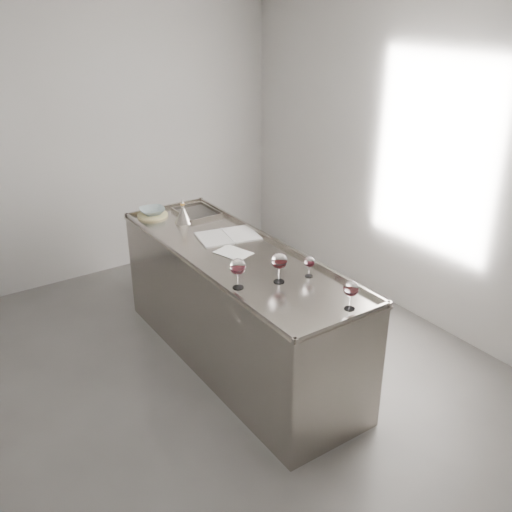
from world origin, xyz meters
TOP-DOWN VIEW (x-y plane):
  - room_shell at (0.00, 0.00)m, footprint 4.54×5.04m
  - counter at (0.50, 0.30)m, footprint 0.77×2.42m
  - wine_glass_left at (0.23, -0.16)m, footprint 0.11×0.11m
  - wine_glass_middle at (0.50, -0.25)m, footprint 0.11×0.11m
  - wine_glass_right at (0.64, -0.78)m, footprint 0.10×0.10m
  - wine_glass_small at (0.72, -0.29)m, footprint 0.07×0.07m
  - notebook at (0.62, 0.61)m, footprint 0.52×0.42m
  - loose_paper_top at (0.61, 0.61)m, footprint 0.23×0.32m
  - loose_paper_under at (0.49, 0.32)m, footprint 0.25×0.30m
  - trivet at (0.33, 1.38)m, footprint 0.29×0.29m
  - ceramic_bowl at (0.33, 1.38)m, footprint 0.25×0.25m
  - wine_funnel at (0.48, 1.09)m, footprint 0.15×0.15m

SIDE VIEW (x-z plane):
  - counter at x=0.50m, z-range -0.01..0.96m
  - loose_paper_top at x=0.61m, z-range 0.94..0.94m
  - loose_paper_under at x=0.49m, z-range 0.94..0.94m
  - notebook at x=0.62m, z-range 0.94..0.96m
  - trivet at x=0.33m, z-range 0.94..0.96m
  - ceramic_bowl at x=0.33m, z-range 0.96..1.01m
  - wine_funnel at x=0.48m, z-range 0.90..1.11m
  - wine_glass_small at x=0.72m, z-range 0.97..1.12m
  - wine_glass_right at x=0.64m, z-range 0.98..1.17m
  - wine_glass_left at x=0.23m, z-range 0.98..1.19m
  - wine_glass_middle at x=0.50m, z-range 0.98..1.19m
  - room_shell at x=0.00m, z-range -0.02..2.82m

